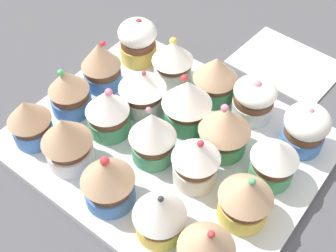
% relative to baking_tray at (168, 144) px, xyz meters
% --- Properties ---
extents(ground_plane, '(1.80, 1.80, 0.03)m').
position_rel_baking_tray_xyz_m(ground_plane, '(0.00, 0.00, -0.02)').
color(ground_plane, '#4C4C51').
extents(baking_tray, '(0.31, 0.38, 0.01)m').
position_rel_baking_tray_xyz_m(baking_tray, '(0.00, 0.00, 0.00)').
color(baking_tray, silver).
rests_on(baking_tray, ground_plane).
extents(cupcake_0, '(0.06, 0.06, 0.08)m').
position_rel_baking_tray_xyz_m(cupcake_0, '(-0.11, -0.14, 0.04)').
color(cupcake_0, '#4C9E6B').
rests_on(cupcake_0, baking_tray).
extents(cupcake_1, '(0.06, 0.06, 0.07)m').
position_rel_baking_tray_xyz_m(cupcake_1, '(-0.03, -0.14, 0.04)').
color(cupcake_1, '#EFC651').
rests_on(cupcake_1, baking_tray).
extents(cupcake_2, '(0.06, 0.06, 0.07)m').
position_rel_baking_tray_xyz_m(cupcake_2, '(0.03, -0.13, 0.04)').
color(cupcake_2, '#4C9E6B').
rests_on(cupcake_2, baking_tray).
extents(cupcake_3, '(0.06, 0.06, 0.07)m').
position_rel_baking_tray_xyz_m(cupcake_3, '(0.10, -0.14, 0.04)').
color(cupcake_3, '#477AC6').
rests_on(cupcake_3, baking_tray).
extents(cupcake_4, '(0.06, 0.06, 0.07)m').
position_rel_baking_tray_xyz_m(cupcake_4, '(-0.11, -0.07, 0.04)').
color(cupcake_4, '#EFC651').
rests_on(cupcake_4, baking_tray).
extents(cupcake_5, '(0.06, 0.06, 0.07)m').
position_rel_baking_tray_xyz_m(cupcake_5, '(-0.03, -0.06, 0.04)').
color(cupcake_5, white).
rests_on(cupcake_5, baking_tray).
extents(cupcake_6, '(0.07, 0.07, 0.08)m').
position_rel_baking_tray_xyz_m(cupcake_6, '(0.03, -0.06, 0.04)').
color(cupcake_6, '#4C9E6B').
rests_on(cupcake_6, baking_tray).
extents(cupcake_7, '(0.06, 0.06, 0.06)m').
position_rel_baking_tray_xyz_m(cupcake_7, '(0.11, -0.06, 0.04)').
color(cupcake_7, white).
rests_on(cupcake_7, baking_tray).
extents(cupcake_8, '(0.06, 0.06, 0.08)m').
position_rel_baking_tray_xyz_m(cupcake_8, '(-0.11, 0.00, 0.05)').
color(cupcake_8, '#477AC6').
rests_on(cupcake_8, baking_tray).
extents(cupcake_9, '(0.06, 0.06, 0.08)m').
position_rel_baking_tray_xyz_m(cupcake_9, '(-0.03, 0.00, 0.05)').
color(cupcake_9, '#4C9E6B').
rests_on(cupcake_9, baking_tray).
extents(cupcake_10, '(0.07, 0.07, 0.08)m').
position_rel_baking_tray_xyz_m(cupcake_10, '(0.04, 0.00, 0.05)').
color(cupcake_10, '#4C9E6B').
rests_on(cupcake_10, baking_tray).
extents(cupcake_11, '(0.06, 0.06, 0.07)m').
position_rel_baking_tray_xyz_m(cupcake_11, '(0.11, 0.00, 0.04)').
color(cupcake_11, '#4C9E6B').
rests_on(cupcake_11, baking_tray).
extents(cupcake_12, '(0.06, 0.06, 0.08)m').
position_rel_baking_tray_xyz_m(cupcake_12, '(-0.10, 0.08, 0.05)').
color(cupcake_12, white).
rests_on(cupcake_12, baking_tray).
extents(cupcake_13, '(0.06, 0.06, 0.07)m').
position_rel_baking_tray_xyz_m(cupcake_13, '(-0.03, 0.07, 0.04)').
color(cupcake_13, '#4C9E6B').
rests_on(cupcake_13, baking_tray).
extents(cupcake_14, '(0.07, 0.07, 0.07)m').
position_rel_baking_tray_xyz_m(cupcake_14, '(0.03, 0.07, 0.04)').
color(cupcake_14, white).
rests_on(cupcake_14, baking_tray).
extents(cupcake_15, '(0.06, 0.06, 0.07)m').
position_rel_baking_tray_xyz_m(cupcake_15, '(0.10, 0.07, 0.04)').
color(cupcake_15, white).
rests_on(cupcake_15, baking_tray).
extents(cupcake_16, '(0.06, 0.06, 0.07)m').
position_rel_baking_tray_xyz_m(cupcake_16, '(-0.10, 0.14, 0.04)').
color(cupcake_16, '#477AC6').
rests_on(cupcake_16, baking_tray).
extents(cupcake_17, '(0.06, 0.06, 0.07)m').
position_rel_baking_tray_xyz_m(cupcake_17, '(-0.04, 0.14, 0.04)').
color(cupcake_17, '#477AC6').
rests_on(cupcake_17, baking_tray).
extents(cupcake_18, '(0.06, 0.06, 0.08)m').
position_rel_baking_tray_xyz_m(cupcake_18, '(0.03, 0.14, 0.04)').
color(cupcake_18, '#477AC6').
rests_on(cupcake_18, baking_tray).
extents(cupcake_19, '(0.06, 0.06, 0.07)m').
position_rel_baking_tray_xyz_m(cupcake_19, '(0.10, 0.14, 0.04)').
color(cupcake_19, '#EFC651').
rests_on(cupcake_19, baking_tray).
extents(napkin, '(0.13, 0.16, 0.01)m').
position_rel_baking_tray_xyz_m(napkin, '(0.25, -0.05, -0.00)').
color(napkin, white).
rests_on(napkin, ground_plane).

